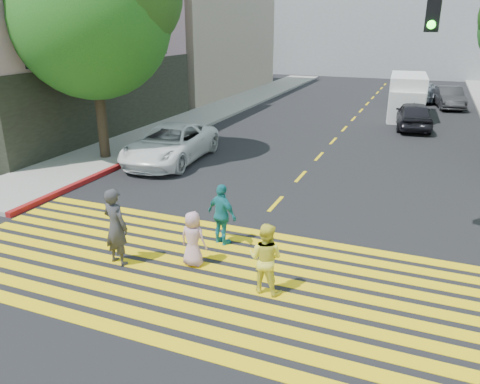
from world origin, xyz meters
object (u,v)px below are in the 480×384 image
Objects in this scene: pedestrian_woman at (266,258)px; pedestrian_extra at (222,215)px; white_van at (407,98)px; pedestrian_child at (193,239)px; silver_car at (423,92)px; pedestrian_man at (116,227)px; tree_left at (93,10)px; dark_car_parked at (449,97)px; white_sedan at (171,144)px; dark_car_near at (413,115)px.

pedestrian_extra is at bearing -39.72° from pedestrian_woman.
white_van is at bearing -77.33° from pedestrian_extra.
silver_car is (4.13, 28.14, 0.02)m from pedestrian_child.
pedestrian_man reaches higher than silver_car.
pedestrian_man is at bearing 67.04° from pedestrian_extra.
tree_left is 10.47m from pedestrian_man.
dark_car_parked is at bearing -93.44° from pedestrian_man.
pedestrian_extra reaches higher than pedestrian_woman.
pedestrian_child is (7.45, -6.66, -5.14)m from tree_left.
tree_left is at bearing -166.18° from white_sedan.
dark_car_near is (2.00, 18.31, -0.04)m from pedestrian_woman.
pedestrian_man is 0.40× the size of silver_car.
pedestrian_extra is at bearing -54.43° from white_sedan.
white_van is at bearing -88.00° from dark_car_near.
pedestrian_extra is 0.34× the size of silver_car.
pedestrian_child is (1.68, 0.59, -0.27)m from pedestrian_man.
tree_left reaches higher than dark_car_near.
white_van reaches higher than pedestrian_extra.
pedestrian_man is 27.34m from dark_car_parked.
tree_left is at bearing -130.62° from white_van.
pedestrian_woman is (3.60, 0.13, -0.16)m from pedestrian_man.
pedestrian_man reaches higher than pedestrian_child.
dark_car_near is (11.37, 11.19, -5.07)m from tree_left.
pedestrian_woman is 0.29× the size of white_sedan.
tree_left is at bearing -39.05° from pedestrian_man.
white_sedan is 15.90m from white_van.
pedestrian_child is 0.28× the size of silver_car.
pedestrian_man is at bearing 6.93° from pedestrian_woman.
silver_car is (0.21, 10.29, -0.05)m from dark_car_near.
pedestrian_child is at bearing 104.36° from pedestrian_extra.
dark_car_parked is (10.71, 18.24, -0.04)m from white_sedan.
pedestrian_woman is at bearing 157.25° from pedestrian_extra.
pedestrian_woman is 0.33× the size of silver_car.
tree_left reaches higher than pedestrian_woman.
dark_car_near is 3.28m from white_van.
silver_car is at bearing -99.36° from dark_car_near.
pedestrian_extra is 0.30× the size of white_sedan.
tree_left is 5.57× the size of pedestrian_woman.
pedestrian_man is 22.22m from white_van.
white_van is at bearing -127.66° from dark_car_parked.
silver_car is at bearing -89.58° from pedestrian_woman.
pedestrian_woman is 21.56m from white_van.
dark_car_parked is (5.80, 25.71, 0.03)m from pedestrian_child.
dark_car_near reaches higher than silver_car.
dark_car_parked is at bearing 58.41° from white_van.
pedestrian_man is 0.35× the size of white_sedan.
tree_left is 2.00× the size of dark_car_near.
pedestrian_woman is at bearing -108.25° from dark_car_parked.
white_van is (-0.57, 3.20, 0.45)m from dark_car_near.
tree_left is at bearing -134.65° from dark_car_parked.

